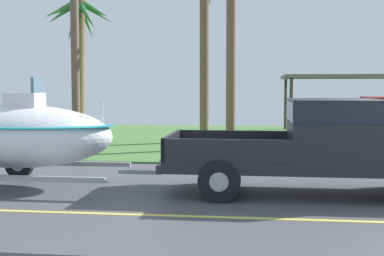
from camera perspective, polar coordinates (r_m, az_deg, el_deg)
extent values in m
cube|color=#477538|center=(21.67, 14.93, -1.37)|extent=(36.00, 14.00, 0.11)
cube|color=black|center=(10.81, 12.93, -3.74)|extent=(5.79, 2.05, 0.22)
cube|color=black|center=(10.78, 15.14, -0.08)|extent=(1.74, 2.05, 1.17)
cube|color=black|center=(10.76, 15.18, 1.81)|extent=(1.76, 2.07, 0.38)
cube|color=black|center=(10.75, 3.99, -2.98)|extent=(2.43, 2.05, 0.04)
cube|color=black|center=(11.70, 4.25, -1.36)|extent=(2.43, 0.08, 0.45)
cube|color=black|center=(9.74, 3.68, -2.54)|extent=(2.43, 0.08, 0.45)
cube|color=black|center=(10.85, -2.22, -1.81)|extent=(0.08, 2.05, 0.45)
cube|color=#333338|center=(10.92, -2.74, -3.87)|extent=(0.12, 1.85, 0.16)
sphere|color=#B2B2B7|center=(10.93, -3.36, -3.60)|extent=(0.10, 0.10, 0.10)
cylinder|color=black|center=(11.71, 3.63, -4.14)|extent=(0.80, 0.28, 0.80)
cylinder|color=#9E9EA3|center=(11.71, 3.63, -4.14)|extent=(0.36, 0.29, 0.36)
cylinder|color=black|center=(9.91, 2.99, -5.73)|extent=(0.80, 0.28, 0.80)
cylinder|color=#9E9EA3|center=(9.91, 2.99, -5.73)|extent=(0.36, 0.29, 0.36)
cube|color=gray|center=(11.06, -5.65, -4.77)|extent=(0.90, 0.10, 0.08)
cube|color=gray|center=(12.85, -16.49, -3.63)|extent=(4.50, 0.12, 0.10)
cylinder|color=black|center=(13.10, -18.19, -3.79)|extent=(0.64, 0.22, 0.64)
cylinder|color=#9E9EA3|center=(13.10, -18.19, -3.79)|extent=(0.29, 0.23, 0.29)
ellipsoid|color=silver|center=(11.85, -18.53, -0.84)|extent=(4.22, 1.92, 1.35)
ellipsoid|color=teal|center=(11.83, -18.55, 0.30)|extent=(4.31, 1.96, 0.12)
cube|color=silver|center=(11.72, -17.67, 2.04)|extent=(0.70, 0.60, 0.65)
cube|color=slate|center=(11.59, -16.37, 4.40)|extent=(0.06, 0.56, 0.36)
cylinder|color=silver|center=(11.13, -9.73, 1.68)|extent=(0.04, 0.04, 0.50)
cube|color=maroon|center=(17.74, 19.68, -0.70)|extent=(5.60, 2.03, 0.22)
cube|color=#621111|center=(17.44, 14.47, -0.23)|extent=(2.35, 2.03, 0.04)
cube|color=maroon|center=(18.39, 14.09, 0.65)|extent=(2.35, 0.08, 0.45)
cube|color=maroon|center=(16.46, 14.92, 0.20)|extent=(2.35, 0.08, 0.45)
cube|color=maroon|center=(17.32, 10.75, 0.48)|extent=(0.08, 2.03, 0.45)
cube|color=#333338|center=(17.34, 10.40, -0.82)|extent=(0.12, 1.83, 0.16)
sphere|color=#B2B2B7|center=(17.33, 10.01, -0.65)|extent=(0.10, 0.10, 0.10)
cylinder|color=black|center=(18.35, 13.72, -1.12)|extent=(0.80, 0.28, 0.80)
cylinder|color=#9E9EA3|center=(18.35, 13.72, -1.12)|extent=(0.36, 0.29, 0.36)
cylinder|color=black|center=(16.57, 14.44, -1.73)|extent=(0.80, 0.28, 0.80)
cylinder|color=#9E9EA3|center=(16.57, 14.44, -1.73)|extent=(0.36, 0.29, 0.36)
cylinder|color=#4C4238|center=(26.36, 10.09, 2.49)|extent=(0.14, 0.14, 2.52)
cylinder|color=#4C4238|center=(22.12, 10.67, 2.11)|extent=(0.14, 0.14, 2.52)
cube|color=#6B665B|center=(24.64, 18.12, 5.30)|extent=(7.11, 4.75, 0.14)
cylinder|color=brown|center=(17.90, 4.24, 8.61)|extent=(0.32, 0.43, 6.89)
cylinder|color=brown|center=(20.02, 1.34, 8.15)|extent=(0.35, 0.44, 6.86)
cylinder|color=brown|center=(23.57, -12.04, 6.24)|extent=(0.41, 0.75, 5.83)
cone|color=#2D6B2D|center=(23.56, -10.65, 12.53)|extent=(1.51, 0.49, 1.05)
cone|color=#2D6B2D|center=(24.08, -10.40, 12.22)|extent=(1.45, 1.32, 1.06)
cone|color=#2D6B2D|center=(24.37, -11.39, 11.31)|extent=(0.49, 1.65, 1.68)
cone|color=#2D6B2D|center=(24.28, -12.74, 11.14)|extent=(1.28, 1.32, 1.83)
cone|color=#2D6B2D|center=(23.99, -13.78, 12.06)|extent=(1.59, 0.38, 1.18)
cone|color=#2D6B2D|center=(23.48, -13.90, 12.39)|extent=(1.49, 1.43, 1.10)
cone|color=#2D6B2D|center=(23.37, -12.46, 11.99)|extent=(0.45, 1.18, 1.40)
cone|color=#2D6B2D|center=(23.19, -11.31, 11.87)|extent=(1.36, 1.24, 1.53)
sphere|color=brown|center=(23.84, -12.16, 13.24)|extent=(0.66, 0.66, 0.66)
cylinder|color=brown|center=(15.87, -12.63, 12.49)|extent=(0.24, 0.24, 8.78)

